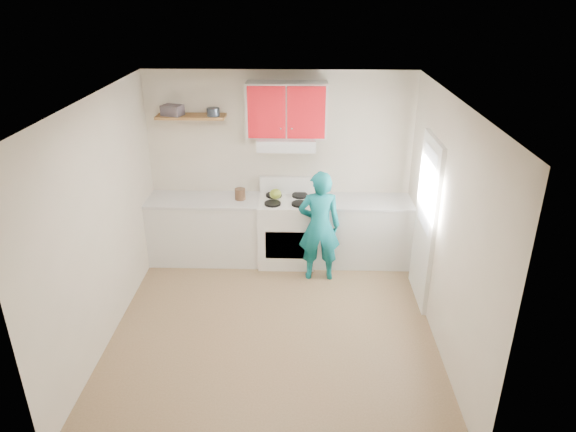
{
  "coord_description": "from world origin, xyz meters",
  "views": [
    {
      "loc": [
        0.31,
        -4.9,
        3.61
      ],
      "look_at": [
        0.15,
        0.55,
        1.15
      ],
      "focal_mm": 32.3,
      "sensor_mm": 36.0,
      "label": 1
    }
  ],
  "objects_px": {
    "kettle": "(276,194)",
    "tin": "(213,112)",
    "person": "(319,226)",
    "stove": "(287,231)",
    "crock": "(240,195)"
  },
  "relations": [
    {
      "from": "crock",
      "to": "person",
      "type": "relative_size",
      "value": 0.11
    },
    {
      "from": "tin",
      "to": "person",
      "type": "height_order",
      "value": "tin"
    },
    {
      "from": "person",
      "to": "crock",
      "type": "bearing_deg",
      "value": -26.04
    },
    {
      "from": "crock",
      "to": "stove",
      "type": "bearing_deg",
      "value": -1.87
    },
    {
      "from": "kettle",
      "to": "person",
      "type": "height_order",
      "value": "person"
    },
    {
      "from": "kettle",
      "to": "crock",
      "type": "bearing_deg",
      "value": 163.34
    },
    {
      "from": "tin",
      "to": "crock",
      "type": "height_order",
      "value": "tin"
    },
    {
      "from": "tin",
      "to": "kettle",
      "type": "distance_m",
      "value": 1.36
    },
    {
      "from": "stove",
      "to": "tin",
      "type": "bearing_deg",
      "value": 171.92
    },
    {
      "from": "stove",
      "to": "person",
      "type": "height_order",
      "value": "person"
    },
    {
      "from": "kettle",
      "to": "crock",
      "type": "xyz_separation_m",
      "value": [
        -0.48,
        -0.04,
        -0.0
      ]
    },
    {
      "from": "crock",
      "to": "kettle",
      "type": "bearing_deg",
      "value": 5.03
    },
    {
      "from": "kettle",
      "to": "tin",
      "type": "bearing_deg",
      "value": 153.13
    },
    {
      "from": "kettle",
      "to": "person",
      "type": "distance_m",
      "value": 0.82
    },
    {
      "from": "kettle",
      "to": "crock",
      "type": "distance_m",
      "value": 0.48
    }
  ]
}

